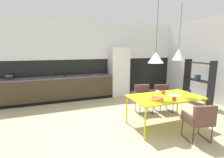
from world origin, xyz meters
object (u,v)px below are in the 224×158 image
(mug_tall_blue, at_px, (174,99))
(dining_table, at_px, (165,98))
(pendant_lamp_over_table_near, at_px, (156,58))
(refrigerator_column, at_px, (119,72))
(armchair_near_window, at_px, (163,95))
(bottle_wine_green, at_px, (65,73))
(pendant_lamp_over_table_far, at_px, (178,55))
(open_shelf_unit, at_px, (198,82))
(fruit_bowl, at_px, (157,99))
(bottle_oil_tall, at_px, (52,74))
(open_book, at_px, (175,96))
(armchair_by_stool, at_px, (143,95))
(mug_dark_espresso, at_px, (157,92))
(mug_white_ceramic, at_px, (163,92))
(cooking_pot, at_px, (9,77))
(armchair_head_of_table, at_px, (200,118))

(mug_tall_blue, bearing_deg, dining_table, 85.20)
(mug_tall_blue, distance_m, pendant_lamp_over_table_near, 0.99)
(refrigerator_column, xyz_separation_m, dining_table, (-0.05, -2.99, -0.27))
(armchair_near_window, bearing_deg, pendant_lamp_over_table_near, 53.61)
(bottle_wine_green, bearing_deg, pendant_lamp_over_table_far, -51.19)
(pendant_lamp_over_table_far, bearing_deg, open_shelf_unit, 27.82)
(armchair_near_window, relative_size, fruit_bowl, 2.76)
(bottle_oil_tall, bearing_deg, open_shelf_unit, -25.08)
(open_book, bearing_deg, armchair_by_stool, 104.14)
(bottle_oil_tall, xyz_separation_m, open_shelf_unit, (4.55, -2.13, -0.21))
(armchair_near_window, distance_m, mug_dark_espresso, 0.94)
(open_book, bearing_deg, mug_tall_blue, -133.19)
(mug_tall_blue, relative_size, pendant_lamp_over_table_near, 0.10)
(mug_white_ceramic, height_order, pendant_lamp_over_table_near, pendant_lamp_over_table_near)
(refrigerator_column, xyz_separation_m, mug_tall_blue, (-0.08, -3.33, -0.18))
(refrigerator_column, distance_m, bottle_wine_green, 2.11)
(fruit_bowl, height_order, open_shelf_unit, open_shelf_unit)
(mug_dark_espresso, xyz_separation_m, cooking_pot, (-3.76, 2.80, 0.16))
(open_shelf_unit, bearing_deg, refrigerator_column, -135.49)
(mug_dark_espresso, xyz_separation_m, bottle_wine_green, (-2.01, 2.76, 0.20))
(pendant_lamp_over_table_far, bearing_deg, mug_tall_blue, -134.97)
(armchair_by_stool, xyz_separation_m, bottle_wine_green, (-2.06, 2.03, 0.47))
(armchair_by_stool, relative_size, mug_tall_blue, 6.22)
(fruit_bowl, xyz_separation_m, mug_white_ceramic, (0.48, 0.41, -0.00))
(armchair_head_of_table, bearing_deg, dining_table, 116.55)
(armchair_near_window, bearing_deg, armchair_head_of_table, 87.35)
(refrigerator_column, relative_size, open_book, 7.12)
(armchair_near_window, height_order, cooking_pot, cooking_pot)
(mug_tall_blue, xyz_separation_m, mug_white_ceramic, (0.13, 0.54, -0.00))
(cooking_pot, bearing_deg, armchair_head_of_table, -43.94)
(refrigerator_column, relative_size, mug_tall_blue, 14.88)
(mug_tall_blue, height_order, open_shelf_unit, open_shelf_unit)
(open_book, xyz_separation_m, mug_white_ceramic, (-0.15, 0.24, 0.04))
(dining_table, xyz_separation_m, fruit_bowl, (-0.38, -0.21, 0.08))
(pendant_lamp_over_table_near, bearing_deg, cooking_pot, 138.52)
(armchair_near_window, bearing_deg, cooking_pot, -15.64)
(fruit_bowl, height_order, bottle_oil_tall, bottle_oil_tall)
(fruit_bowl, xyz_separation_m, pendant_lamp_over_table_near, (0.05, 0.18, 0.89))
(armchair_near_window, bearing_deg, mug_white_ceramic, 62.62)
(open_book, relative_size, pendant_lamp_over_table_near, 0.20)
(pendant_lamp_over_table_near, bearing_deg, armchair_head_of_table, -55.70)
(bottle_wine_green, relative_size, pendant_lamp_over_table_far, 0.21)
(mug_tall_blue, relative_size, mug_dark_espresso, 0.98)
(armchair_head_of_table, height_order, bottle_oil_tall, bottle_oil_tall)
(mug_dark_espresso, height_order, pendant_lamp_over_table_far, pendant_lamp_over_table_far)
(mug_dark_espresso, bearing_deg, bottle_wine_green, 126.05)
(armchair_head_of_table, distance_m, open_book, 0.83)
(open_book, relative_size, pendant_lamp_over_table_far, 0.21)
(fruit_bowl, distance_m, pendant_lamp_over_table_far, 1.21)
(armchair_near_window, relative_size, cooking_pot, 3.34)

